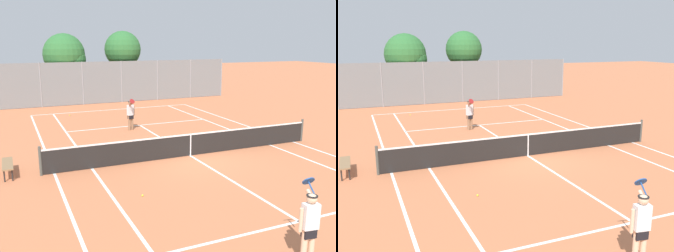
% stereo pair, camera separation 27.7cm
% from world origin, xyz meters
% --- Properties ---
extents(ground_plane, '(120.00, 120.00, 0.00)m').
position_xyz_m(ground_plane, '(0.00, 0.00, 0.00)').
color(ground_plane, '#C67047').
extents(court_line_markings, '(11.10, 23.90, 0.01)m').
position_xyz_m(court_line_markings, '(0.00, 0.00, 0.00)').
color(court_line_markings, white).
rests_on(court_line_markings, ground).
extents(tennis_net, '(12.00, 0.10, 1.07)m').
position_xyz_m(tennis_net, '(0.00, 0.00, 0.51)').
color(tennis_net, '#474C47').
rests_on(tennis_net, ground).
extents(player_near_side, '(0.75, 0.72, 1.77)m').
position_xyz_m(player_near_side, '(-1.22, -7.93, 0.93)').
color(player_near_side, beige).
rests_on(player_near_side, ground).
extents(player_far_left, '(0.49, 0.86, 1.77)m').
position_xyz_m(player_far_left, '(-0.84, 5.43, 0.93)').
color(player_far_left, '#936B4C').
rests_on(player_far_left, ground).
extents(loose_tennis_ball_1, '(0.07, 0.07, 0.07)m').
position_xyz_m(loose_tennis_ball_1, '(1.27, 0.06, 0.03)').
color(loose_tennis_ball_1, '#D1DB33').
rests_on(loose_tennis_ball_1, ground).
extents(loose_tennis_ball_3, '(0.07, 0.07, 0.07)m').
position_xyz_m(loose_tennis_ball_3, '(-3.26, -3.18, 0.03)').
color(loose_tennis_ball_3, '#D1DB33').
rests_on(loose_tennis_ball_3, ground).
extents(loose_tennis_ball_4, '(0.07, 0.07, 0.07)m').
position_xyz_m(loose_tennis_ball_4, '(-3.21, 10.85, 0.03)').
color(loose_tennis_ball_4, '#D1DB33').
rests_on(loose_tennis_ball_4, ground).
extents(courtside_bench, '(0.36, 1.50, 0.47)m').
position_xyz_m(courtside_bench, '(-7.02, 0.48, 0.41)').
color(courtside_bench, olive).
rests_on(courtside_bench, ground).
extents(back_fence, '(21.21, 0.08, 3.22)m').
position_xyz_m(back_fence, '(0.00, 14.92, 1.61)').
color(back_fence, gray).
rests_on(back_fence, ground).
extents(tree_behind_left, '(3.19, 3.17, 5.30)m').
position_xyz_m(tree_behind_left, '(-2.42, 16.39, 3.59)').
color(tree_behind_left, brown).
rests_on(tree_behind_left, ground).
extents(tree_behind_right, '(2.95, 2.95, 5.53)m').
position_xyz_m(tree_behind_right, '(2.20, 16.53, 3.95)').
color(tree_behind_right, brown).
rests_on(tree_behind_right, ground).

